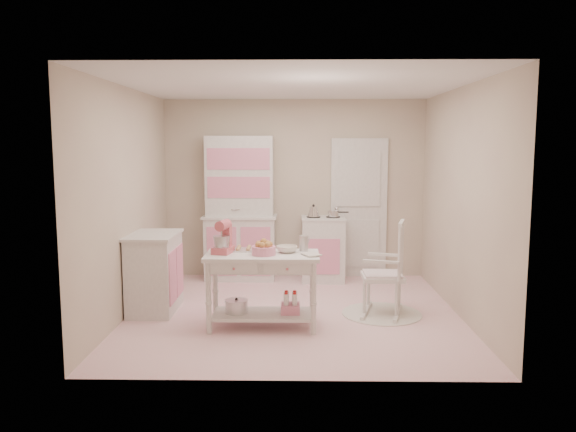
% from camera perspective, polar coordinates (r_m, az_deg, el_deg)
% --- Properties ---
extents(room_shell, '(3.84, 3.84, 2.62)m').
position_cam_1_polar(room_shell, '(6.36, 0.56, 4.55)').
color(room_shell, pink).
rests_on(room_shell, ground).
extents(door, '(0.82, 0.05, 2.04)m').
position_cam_1_polar(door, '(8.32, 7.20, 0.80)').
color(door, silver).
rests_on(door, ground).
extents(hutch, '(1.06, 0.50, 2.08)m').
position_cam_1_polar(hutch, '(8.10, -4.91, 0.80)').
color(hutch, silver).
rests_on(hutch, ground).
extents(stove, '(0.62, 0.57, 0.92)m').
position_cam_1_polar(stove, '(8.11, 3.58, -3.33)').
color(stove, silver).
rests_on(stove, ground).
extents(base_cabinet, '(0.54, 0.84, 0.92)m').
position_cam_1_polar(base_cabinet, '(6.79, -13.41, -5.60)').
color(base_cabinet, silver).
rests_on(base_cabinet, ground).
extents(lace_rug, '(0.92, 0.92, 0.01)m').
position_cam_1_polar(lace_rug, '(6.68, 9.50, -9.75)').
color(lace_rug, white).
rests_on(lace_rug, ground).
extents(rocking_chair, '(0.65, 0.82, 1.10)m').
position_cam_1_polar(rocking_chair, '(6.54, 9.60, -5.19)').
color(rocking_chair, silver).
rests_on(rocking_chair, ground).
extents(work_table, '(1.20, 0.60, 0.80)m').
position_cam_1_polar(work_table, '(6.05, -2.61, -7.58)').
color(work_table, silver).
rests_on(work_table, ground).
extents(stand_mixer, '(0.26, 0.32, 0.34)m').
position_cam_1_polar(stand_mixer, '(5.99, -6.65, -2.19)').
color(stand_mixer, '#D05765').
rests_on(stand_mixer, work_table).
extents(cookie_tray, '(0.34, 0.24, 0.02)m').
position_cam_1_polar(cookie_tray, '(6.14, -3.93, -3.45)').
color(cookie_tray, silver).
rests_on(cookie_tray, work_table).
extents(bread_basket, '(0.25, 0.25, 0.09)m').
position_cam_1_polar(bread_basket, '(5.90, -2.48, -3.52)').
color(bread_basket, pink).
rests_on(bread_basket, work_table).
extents(mixing_bowl, '(0.23, 0.23, 0.07)m').
position_cam_1_polar(mixing_bowl, '(6.02, -0.12, -3.39)').
color(mixing_bowl, silver).
rests_on(mixing_bowl, work_table).
extents(metal_pitcher, '(0.10, 0.10, 0.17)m').
position_cam_1_polar(metal_pitcher, '(6.09, 1.59, -2.80)').
color(metal_pitcher, silver).
rests_on(metal_pitcher, work_table).
extents(recipe_book, '(0.23, 0.25, 0.02)m').
position_cam_1_polar(recipe_book, '(5.83, 1.72, -4.01)').
color(recipe_book, silver).
rests_on(recipe_book, work_table).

